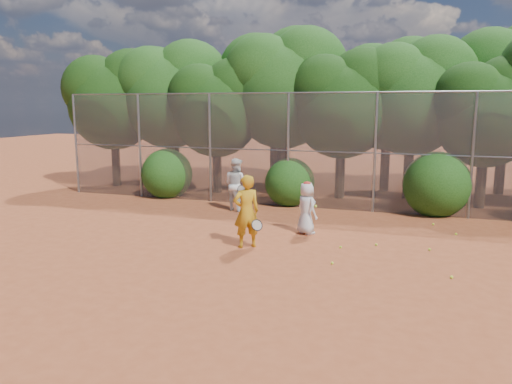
% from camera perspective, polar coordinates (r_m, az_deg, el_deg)
% --- Properties ---
extents(ground, '(80.00, 80.00, 0.00)m').
position_cam_1_polar(ground, '(12.10, 0.67, -7.36)').
color(ground, '#974322').
rests_on(ground, ground).
extents(fence_back, '(20.05, 0.09, 4.03)m').
position_cam_1_polar(fence_back, '(17.45, 6.48, 4.81)').
color(fence_back, gray).
rests_on(fence_back, ground).
extents(tree_0, '(4.38, 3.81, 6.00)m').
position_cam_1_polar(tree_0, '(23.06, -15.88, 10.43)').
color(tree_0, black).
rests_on(tree_0, ground).
extents(tree_1, '(4.64, 4.03, 6.35)m').
position_cam_1_polar(tree_1, '(22.19, -9.72, 11.29)').
color(tree_1, black).
rests_on(tree_1, ground).
extents(tree_2, '(3.99, 3.47, 5.47)m').
position_cam_1_polar(tree_2, '(20.46, -4.39, 9.90)').
color(tree_2, black).
rests_on(tree_2, ground).
extents(tree_3, '(4.89, 4.26, 6.70)m').
position_cam_1_polar(tree_3, '(20.59, 3.30, 12.17)').
color(tree_3, black).
rests_on(tree_3, ground).
extents(tree_4, '(4.19, 3.64, 5.73)m').
position_cam_1_polar(tree_4, '(19.45, 9.99, 10.29)').
color(tree_4, black).
rests_on(tree_4, ground).
extents(tree_5, '(4.51, 3.92, 6.17)m').
position_cam_1_polar(tree_5, '(20.03, 17.60, 10.80)').
color(tree_5, black).
rests_on(tree_5, ground).
extents(tree_6, '(3.86, 3.36, 5.29)m').
position_cam_1_polar(tree_6, '(19.11, 25.00, 8.65)').
color(tree_6, black).
rests_on(tree_6, ground).
extents(tree_9, '(4.83, 4.20, 6.62)m').
position_cam_1_polar(tree_9, '(24.69, -9.22, 11.57)').
color(tree_9, black).
rests_on(tree_9, ground).
extents(tree_10, '(5.15, 4.48, 7.06)m').
position_cam_1_polar(tree_10, '(22.99, 2.37, 12.53)').
color(tree_10, black).
rests_on(tree_10, ground).
extents(tree_11, '(4.64, 4.03, 6.35)m').
position_cam_1_polar(tree_11, '(21.68, 15.05, 11.13)').
color(tree_11, black).
rests_on(tree_11, ground).
extents(tree_12, '(5.02, 4.37, 6.88)m').
position_cam_1_polar(tree_12, '(22.44, 26.97, 11.24)').
color(tree_12, black).
rests_on(tree_12, ground).
extents(bush_0, '(2.00, 2.00, 2.00)m').
position_cam_1_polar(bush_0, '(19.94, -10.14, 2.32)').
color(bush_0, '#184310').
rests_on(bush_0, ground).
extents(bush_1, '(1.80, 1.80, 1.80)m').
position_cam_1_polar(bush_1, '(18.08, 3.89, 1.36)').
color(bush_1, '#184310').
rests_on(bush_1, ground).
extents(bush_2, '(2.20, 2.20, 2.20)m').
position_cam_1_polar(bush_2, '(17.47, 19.95, 1.13)').
color(bush_2, '#184310').
rests_on(bush_2, ground).
extents(player_yellow, '(0.92, 0.77, 1.87)m').
position_cam_1_polar(player_yellow, '(12.64, -1.10, -2.23)').
color(player_yellow, '#C48B17').
rests_on(player_yellow, ground).
extents(player_teen, '(0.85, 0.82, 1.50)m').
position_cam_1_polar(player_teen, '(14.06, 5.80, -1.82)').
color(player_teen, silver).
rests_on(player_teen, ground).
extents(player_white, '(1.08, 0.99, 1.80)m').
position_cam_1_polar(player_white, '(17.10, -2.28, 0.88)').
color(player_white, white).
rests_on(player_white, ground).
extents(ball_0, '(0.07, 0.07, 0.07)m').
position_cam_1_polar(ball_0, '(13.32, 13.57, -5.87)').
color(ball_0, '#C0E529').
rests_on(ball_0, ground).
extents(ball_1, '(0.07, 0.07, 0.07)m').
position_cam_1_polar(ball_1, '(15.06, 21.89, -4.48)').
color(ball_1, '#C0E529').
rests_on(ball_1, ground).
extents(ball_2, '(0.07, 0.07, 0.07)m').
position_cam_1_polar(ball_2, '(11.63, 8.70, -8.03)').
color(ball_2, '#C0E529').
rests_on(ball_2, ground).
extents(ball_3, '(0.07, 0.07, 0.07)m').
position_cam_1_polar(ball_3, '(11.38, 21.46, -9.05)').
color(ball_3, '#C0E529').
rests_on(ball_3, ground).
extents(ball_4, '(0.07, 0.07, 0.07)m').
position_cam_1_polar(ball_4, '(12.91, 9.64, -6.23)').
color(ball_4, '#C0E529').
rests_on(ball_4, ground).
extents(ball_5, '(0.07, 0.07, 0.07)m').
position_cam_1_polar(ball_5, '(16.02, 19.59, -3.49)').
color(ball_5, '#C0E529').
rests_on(ball_5, ground).
extents(ball_6, '(0.07, 0.07, 0.07)m').
position_cam_1_polar(ball_6, '(13.27, 19.22, -6.21)').
color(ball_6, '#C0E529').
rests_on(ball_6, ground).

